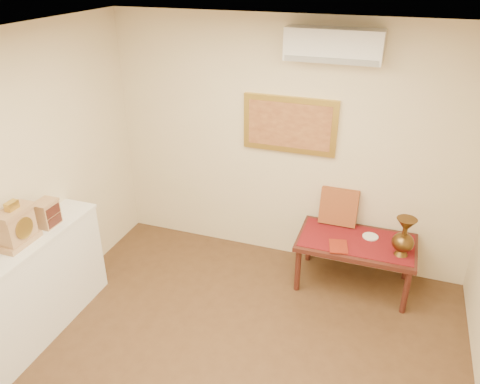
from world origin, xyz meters
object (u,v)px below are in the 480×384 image
at_px(display_ledge, 18,302).
at_px(mantel_clock, 17,226).
at_px(brass_urn_tall, 405,233).
at_px(wooden_chest, 47,213).
at_px(low_table, 356,246).

distance_m(display_ledge, mantel_clock, 0.69).
distance_m(brass_urn_tall, display_ledge, 3.59).
relative_size(brass_urn_tall, display_ledge, 0.24).
height_order(display_ledge, wooden_chest, wooden_chest).
bearing_deg(brass_urn_tall, low_table, 165.17).
distance_m(mantel_clock, low_table, 3.24).
bearing_deg(brass_urn_tall, wooden_chest, -158.30).
height_order(brass_urn_tall, mantel_clock, mantel_clock).
height_order(brass_urn_tall, low_table, brass_urn_tall).
bearing_deg(wooden_chest, display_ledge, -91.14).
height_order(wooden_chest, low_table, wooden_chest).
bearing_deg(mantel_clock, low_table, 32.28).
relative_size(display_ledge, wooden_chest, 8.28).
xyz_separation_m(brass_urn_tall, display_ledge, (-3.11, -1.76, -0.31)).
relative_size(brass_urn_tall, wooden_chest, 2.00).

